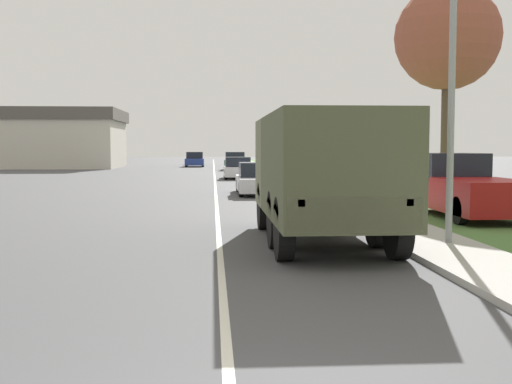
# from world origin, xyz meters

# --- Properties ---
(ground_plane) EXTENTS (180.00, 180.00, 0.00)m
(ground_plane) POSITION_xyz_m (0.00, 40.00, 0.00)
(ground_plane) COLOR #4C4C4F
(lane_centre_stripe) EXTENTS (0.12, 120.00, 0.00)m
(lane_centre_stripe) POSITION_xyz_m (0.00, 40.00, 0.00)
(lane_centre_stripe) COLOR silver
(lane_centre_stripe) RESTS_ON ground
(sidewalk_right) EXTENTS (1.80, 120.00, 0.12)m
(sidewalk_right) POSITION_xyz_m (4.50, 40.00, 0.06)
(sidewalk_right) COLOR #ADAAA3
(sidewalk_right) RESTS_ON ground
(grass_strip_right) EXTENTS (7.00, 120.00, 0.02)m
(grass_strip_right) POSITION_xyz_m (8.90, 40.00, 0.01)
(grass_strip_right) COLOR #4C7538
(grass_strip_right) RESTS_ON ground
(military_truck) EXTENTS (2.43, 6.83, 2.77)m
(military_truck) POSITION_xyz_m (2.23, 10.31, 1.62)
(military_truck) COLOR #606647
(military_truck) RESTS_ON ground
(car_nearest_ahead) EXTENTS (1.71, 4.73, 1.40)m
(car_nearest_ahead) POSITION_xyz_m (1.81, 24.84, 0.64)
(car_nearest_ahead) COLOR silver
(car_nearest_ahead) RESTS_ON ground
(car_second_ahead) EXTENTS (1.82, 3.97, 1.42)m
(car_second_ahead) POSITION_xyz_m (1.52, 38.65, 0.65)
(car_second_ahead) COLOR silver
(car_second_ahead) RESTS_ON ground
(car_third_ahead) EXTENTS (1.90, 4.15, 1.63)m
(car_third_ahead) POSITION_xyz_m (1.88, 54.56, 0.73)
(car_third_ahead) COLOR #336B3D
(car_third_ahead) RESTS_ON ground
(car_fourth_ahead) EXTENTS (1.94, 4.21, 1.55)m
(car_fourth_ahead) POSITION_xyz_m (-2.02, 64.44, 0.70)
(car_fourth_ahead) COLOR navy
(car_fourth_ahead) RESTS_ON ground
(car_farthest_ahead) EXTENTS (1.81, 4.85, 1.47)m
(car_farthest_ahead) POSITION_xyz_m (-2.08, 72.31, 0.67)
(car_farthest_ahead) COLOR #336B3D
(car_farthest_ahead) RESTS_ON ground
(pickup_truck) EXTENTS (2.03, 5.33, 1.88)m
(pickup_truck) POSITION_xyz_m (7.37, 15.23, 0.88)
(pickup_truck) COLOR maroon
(pickup_truck) RESTS_ON grass_strip_right
(lamp_post) EXTENTS (1.69, 0.24, 7.08)m
(lamp_post) POSITION_xyz_m (4.54, 9.42, 4.33)
(lamp_post) COLOR gray
(lamp_post) RESTS_ON sidewalk_right
(tree_mid_right) EXTENTS (4.30, 4.30, 8.70)m
(tree_mid_right) POSITION_xyz_m (9.47, 22.49, 6.54)
(tree_mid_right) COLOR #4C3D2D
(tree_mid_right) RESTS_ON grass_strip_right
(building_distant) EXTENTS (15.51, 11.42, 5.78)m
(building_distant) POSITION_xyz_m (-17.00, 62.12, 2.93)
(building_distant) COLOR beige
(building_distant) RESTS_ON ground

